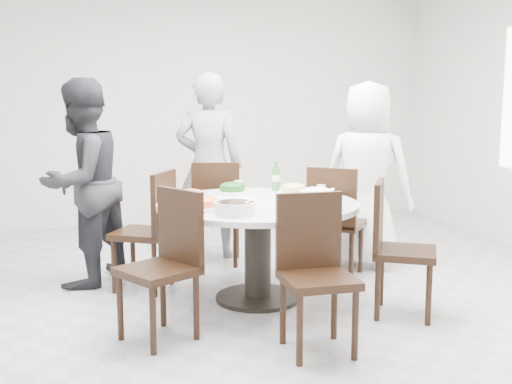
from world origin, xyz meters
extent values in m
cube|color=#A7A7AB|center=(0.00, 0.00, 0.00)|extent=(6.00, 6.00, 0.01)
cube|color=silver|center=(0.00, 3.00, 1.40)|extent=(6.00, 0.01, 2.80)
cube|color=silver|center=(0.00, -3.00, 1.40)|extent=(6.00, 0.01, 2.80)
cylinder|color=white|center=(0.04, -0.11, 0.38)|extent=(1.50, 1.50, 0.75)
cube|color=black|center=(0.86, 0.34, 0.47)|extent=(0.59, 0.59, 0.95)
cube|color=black|center=(-0.03, 1.01, 0.47)|extent=(0.52, 0.52, 0.95)
cube|color=black|center=(-0.77, 0.39, 0.47)|extent=(0.57, 0.57, 0.95)
cube|color=black|center=(-0.78, -0.72, 0.47)|extent=(0.58, 0.58, 0.95)
cube|color=black|center=(0.13, -1.16, 0.47)|extent=(0.43, 0.43, 0.95)
cube|color=black|center=(0.94, -0.71, 0.47)|extent=(0.57, 0.57, 0.95)
imported|color=white|center=(1.24, 0.57, 0.83)|extent=(0.96, 0.93, 1.66)
imported|color=black|center=(-0.06, 1.28, 0.87)|extent=(0.74, 0.62, 1.74)
imported|color=black|center=(-1.22, 0.65, 0.84)|extent=(1.01, 1.03, 1.67)
cylinder|color=white|center=(-0.05, 0.33, 0.78)|extent=(0.26, 0.26, 0.07)
cylinder|color=white|center=(0.41, 0.16, 0.78)|extent=(0.25, 0.25, 0.07)
cylinder|color=white|center=(-0.44, 0.04, 0.79)|extent=(0.27, 0.27, 0.07)
cylinder|color=white|center=(0.48, -0.28, 0.78)|extent=(0.27, 0.27, 0.07)
cylinder|color=white|center=(-0.42, -0.31, 0.79)|extent=(0.29, 0.29, 0.07)
cylinder|color=silver|center=(0.34, -0.54, 0.81)|extent=(0.28, 0.28, 0.12)
cylinder|color=white|center=(-0.23, -0.53, 0.79)|extent=(0.28, 0.28, 0.09)
cylinder|color=#2E742F|center=(0.34, 0.40, 0.87)|extent=(0.07, 0.07, 0.24)
cylinder|color=white|center=(0.01, 0.47, 0.79)|extent=(0.07, 0.07, 0.08)
camera|label=1|loc=(-1.20, -4.64, 1.56)|focal=45.00mm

